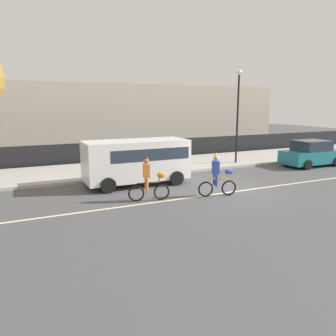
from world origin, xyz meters
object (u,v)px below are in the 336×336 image
(parade_cyclist_orange, at_px, (149,181))
(street_lamp_post, at_px, (238,103))
(parked_car_teal, at_px, (312,154))
(parade_cyclist_cobalt, at_px, (218,177))
(parked_van_white, at_px, (138,159))

(parade_cyclist_orange, bearing_deg, street_lamp_post, 32.42)
(parked_car_teal, xyz_separation_m, street_lamp_post, (-4.13, 2.39, 3.21))
(parade_cyclist_cobalt, relative_size, parked_car_teal, 0.47)
(parade_cyclist_cobalt, relative_size, street_lamp_post, 0.33)
(parked_van_white, xyz_separation_m, parked_car_teal, (11.75, -0.07, -0.50))
(parked_van_white, bearing_deg, parade_cyclist_orange, -100.93)
(parked_car_teal, distance_m, street_lamp_post, 5.75)
(parade_cyclist_orange, height_order, parked_car_teal, parade_cyclist_orange)
(parked_car_teal, bearing_deg, parked_van_white, 179.64)
(parade_cyclist_cobalt, xyz_separation_m, parked_van_white, (-2.36, 3.48, 0.44))
(parked_car_teal, bearing_deg, parade_cyclist_cobalt, -160.07)
(parade_cyclist_orange, xyz_separation_m, parade_cyclist_cobalt, (2.91, -0.60, 0.00))
(street_lamp_post, bearing_deg, parade_cyclist_cobalt, -132.26)
(parked_car_teal, bearing_deg, parade_cyclist_orange, -167.16)
(parade_cyclist_cobalt, bearing_deg, parked_van_white, 124.10)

